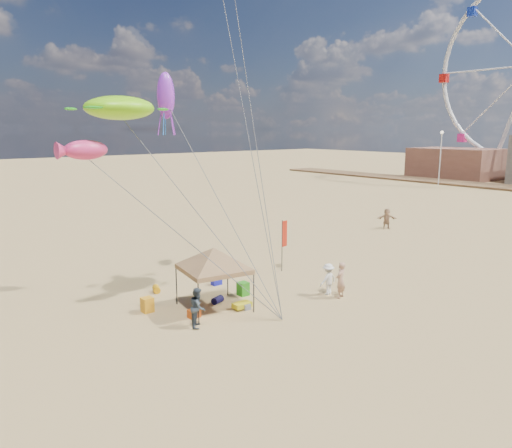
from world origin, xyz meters
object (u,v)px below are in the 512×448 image
(feather_flag, at_px, (284,237))
(chair_yellow, at_px, (147,305))
(person_far_c, at_px, (387,219))
(cooler_blue, at_px, (216,281))
(person_near_a, at_px, (341,280))
(cooler_red, at_px, (194,313))
(beach_cart, at_px, (242,305))
(chair_green, at_px, (243,289))
(person_near_c, at_px, (328,279))
(canopy_tent, at_px, (214,250))
(person_near_b, at_px, (198,307))
(lamp_north, at_px, (441,149))

(feather_flag, xyz_separation_m, chair_yellow, (-9.57, -1.03, -1.75))
(chair_yellow, bearing_deg, person_far_c, 10.93)
(cooler_blue, distance_m, person_near_a, 6.87)
(cooler_blue, bearing_deg, cooler_red, -136.59)
(chair_yellow, xyz_separation_m, beach_cart, (3.71, -2.50, -0.15))
(chair_green, distance_m, person_near_a, 5.02)
(chair_yellow, relative_size, person_near_c, 0.42)
(canopy_tent, relative_size, person_near_c, 3.35)
(person_near_a, bearing_deg, feather_flag, -116.55)
(beach_cart, bearing_deg, canopy_tent, 136.72)
(person_near_b, distance_m, person_far_c, 25.24)
(chair_yellow, bearing_deg, beach_cart, -34.03)
(cooler_blue, bearing_deg, person_far_c, 9.85)
(person_far_c, bearing_deg, cooler_blue, -126.84)
(person_near_c, xyz_separation_m, lamp_north, (51.27, 24.34, 4.69))
(person_near_a, xyz_separation_m, person_near_c, (-0.12, 0.74, -0.11))
(cooler_red, height_order, beach_cart, cooler_red)
(cooler_blue, height_order, person_near_c, person_near_c)
(chair_yellow, relative_size, person_near_b, 0.40)
(canopy_tent, distance_m, person_near_b, 3.03)
(canopy_tent, bearing_deg, person_far_c, 16.08)
(cooler_red, bearing_deg, feather_flag, 20.08)
(cooler_blue, xyz_separation_m, lamp_north, (54.88, 19.36, 5.33))
(cooler_red, distance_m, person_near_b, 1.28)
(cooler_blue, xyz_separation_m, chair_yellow, (-4.84, -1.32, 0.16))
(chair_green, xyz_separation_m, person_near_c, (3.52, -2.67, 0.48))
(beach_cart, bearing_deg, chair_green, 51.05)
(feather_flag, height_order, chair_green, feather_flag)
(beach_cart, relative_size, lamp_north, 0.11)
(chair_yellow, bearing_deg, cooler_blue, 15.32)
(feather_flag, distance_m, person_far_c, 15.88)
(feather_flag, bearing_deg, chair_green, -156.56)
(person_near_c, xyz_separation_m, person_far_c, (16.49, 8.46, 0.07))
(feather_flag, xyz_separation_m, chair_green, (-4.64, -2.01, -1.75))
(lamp_north, bearing_deg, feather_flag, -158.59)
(chair_yellow, xyz_separation_m, lamp_north, (59.72, 20.69, 5.17))
(person_near_b, bearing_deg, feather_flag, -25.13)
(feather_flag, relative_size, person_far_c, 1.75)
(cooler_red, relative_size, lamp_north, 0.07)
(feather_flag, distance_m, chair_green, 5.35)
(cooler_red, height_order, chair_green, chair_green)
(cooler_blue, height_order, chair_yellow, chair_yellow)
(cooler_red, bearing_deg, lamp_north, 21.22)
(chair_green, height_order, beach_cart, chair_green)
(canopy_tent, bearing_deg, cooler_blue, 54.19)
(cooler_blue, xyz_separation_m, person_far_c, (20.11, 3.49, 0.71))
(person_near_a, xyz_separation_m, lamp_north, (51.14, 25.08, 4.58))
(cooler_blue, height_order, lamp_north, lamp_north)
(beach_cart, bearing_deg, cooler_blue, 73.54)
(person_near_a, distance_m, person_far_c, 18.78)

